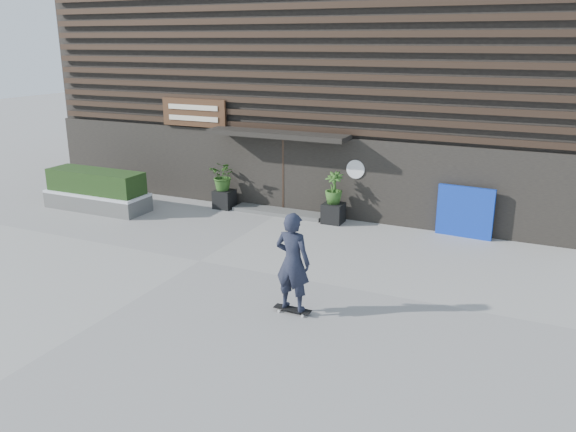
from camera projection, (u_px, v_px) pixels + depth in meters
The scene contains 12 objects.
ground at pixel (200, 261), 14.50m from camera, with size 80.00×80.00×0.00m, color #9B9993.
entrance_step at pixel (279, 211), 18.48m from camera, with size 3.00×0.80×0.12m, color #52524F.
planter_pot_left at pixel (224, 199), 19.00m from camera, with size 0.60×0.60×0.60m, color black.
bamboo_left at pixel (224, 176), 18.77m from camera, with size 0.86×0.75×0.96m, color #2D591E.
planter_pot_right at pixel (333, 213), 17.47m from camera, with size 0.60×0.60×0.60m, color black.
bamboo_right at pixel (334, 188), 17.24m from camera, with size 0.54×0.54×0.96m, color #2D591E.
raised_bed at pixel (98, 201), 18.91m from camera, with size 3.50×1.20×0.50m, color #52524F.
snow_layer at pixel (97, 193), 18.82m from camera, with size 3.50×1.20×0.08m, color white.
hedge at pixel (96, 181), 18.71m from camera, with size 3.30×1.00×0.70m, color #1A3412.
blue_tarp at pixel (465, 212), 16.09m from camera, with size 1.54×0.12×1.44m, color #0C2BA4.
building at pixel (340, 76), 21.99m from camera, with size 18.00×11.00×8.00m.
skateboarder at pixel (293, 262), 11.43m from camera, with size 0.78×0.54×2.12m.
Camera 1 is at (7.70, -11.36, 5.29)m, focal length 36.23 mm.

